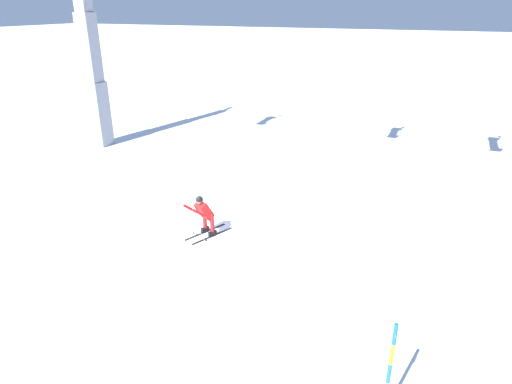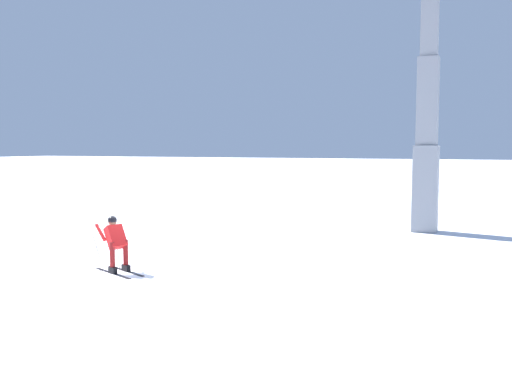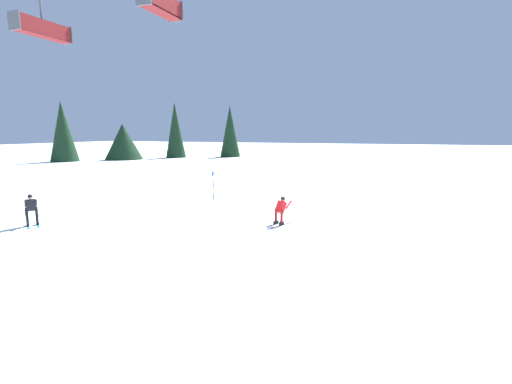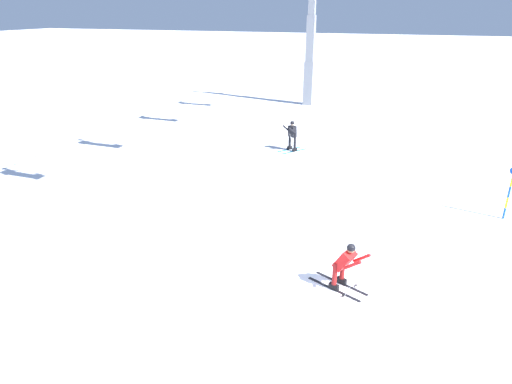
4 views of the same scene
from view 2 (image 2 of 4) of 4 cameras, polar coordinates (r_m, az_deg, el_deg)
ground_plane at (r=14.67m, az=-11.55°, el=-7.99°), size 260.00×260.00×0.00m
skier_carving_main at (r=14.37m, az=-14.74°, el=-4.97°), size 1.17×1.71×1.57m
lift_tower_near at (r=21.27m, az=17.79°, el=7.39°), size 0.91×2.72×10.39m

